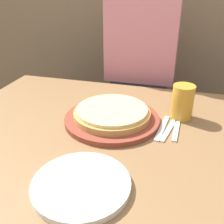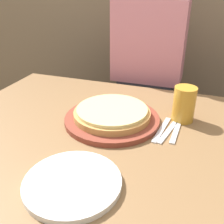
{
  "view_description": "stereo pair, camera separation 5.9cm",
  "coord_description": "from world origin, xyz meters",
  "px_view_note": "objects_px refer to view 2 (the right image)",
  "views": [
    {
      "loc": [
        0.19,
        -0.77,
        1.27
      ],
      "look_at": [
        -0.04,
        0.08,
        0.82
      ],
      "focal_mm": 42.0,
      "sensor_mm": 36.0,
      "label": 1
    },
    {
      "loc": [
        0.25,
        -0.75,
        1.27
      ],
      "look_at": [
        -0.04,
        0.08,
        0.82
      ],
      "focal_mm": 42.0,
      "sensor_mm": 36.0,
      "label": 2
    }
  ],
  "objects_px": {
    "dinner_knife": "(169,131)",
    "spoon": "(176,132)",
    "diner_person": "(146,91)",
    "pizza_on_board": "(112,116)",
    "fork": "(162,130)",
    "dinner_plate": "(73,183)",
    "beer_glass": "(184,103)"
  },
  "relations": [
    {
      "from": "fork",
      "to": "spoon",
      "type": "xyz_separation_m",
      "value": [
        0.05,
        0.0,
        0.0
      ]
    },
    {
      "from": "dinner_knife",
      "to": "spoon",
      "type": "distance_m",
      "value": 0.02
    },
    {
      "from": "fork",
      "to": "diner_person",
      "type": "xyz_separation_m",
      "value": [
        -0.18,
        0.57,
        -0.1
      ]
    },
    {
      "from": "pizza_on_board",
      "to": "spoon",
      "type": "distance_m",
      "value": 0.24
    },
    {
      "from": "beer_glass",
      "to": "dinner_knife",
      "type": "distance_m",
      "value": 0.13
    },
    {
      "from": "fork",
      "to": "diner_person",
      "type": "bearing_deg",
      "value": 107.31
    },
    {
      "from": "fork",
      "to": "dinner_knife",
      "type": "distance_m",
      "value": 0.02
    },
    {
      "from": "dinner_plate",
      "to": "diner_person",
      "type": "bearing_deg",
      "value": 90.21
    },
    {
      "from": "pizza_on_board",
      "to": "fork",
      "type": "height_order",
      "value": "pizza_on_board"
    },
    {
      "from": "spoon",
      "to": "diner_person",
      "type": "height_order",
      "value": "diner_person"
    },
    {
      "from": "beer_glass",
      "to": "diner_person",
      "type": "bearing_deg",
      "value": 116.97
    },
    {
      "from": "beer_glass",
      "to": "spoon",
      "type": "xyz_separation_m",
      "value": [
        -0.01,
        -0.1,
        -0.07
      ]
    },
    {
      "from": "pizza_on_board",
      "to": "dinner_plate",
      "type": "distance_m",
      "value": 0.36
    },
    {
      "from": "dinner_knife",
      "to": "spoon",
      "type": "relative_size",
      "value": 1.17
    },
    {
      "from": "dinner_plate",
      "to": "dinner_knife",
      "type": "relative_size",
      "value": 1.39
    },
    {
      "from": "dinner_plate",
      "to": "spoon",
      "type": "xyz_separation_m",
      "value": [
        0.23,
        0.36,
        -0.01
      ]
    },
    {
      "from": "dinner_knife",
      "to": "fork",
      "type": "bearing_deg",
      "value": 180.0
    },
    {
      "from": "dinner_plate",
      "to": "fork",
      "type": "relative_size",
      "value": 1.38
    },
    {
      "from": "pizza_on_board",
      "to": "fork",
      "type": "relative_size",
      "value": 1.91
    },
    {
      "from": "beer_glass",
      "to": "diner_person",
      "type": "xyz_separation_m",
      "value": [
        -0.24,
        0.47,
        -0.17
      ]
    },
    {
      "from": "pizza_on_board",
      "to": "beer_glass",
      "type": "height_order",
      "value": "beer_glass"
    },
    {
      "from": "pizza_on_board",
      "to": "fork",
      "type": "xyz_separation_m",
      "value": [
        0.19,
        -0.0,
        -0.02
      ]
    },
    {
      "from": "beer_glass",
      "to": "dinner_knife",
      "type": "xyz_separation_m",
      "value": [
        -0.04,
        -0.1,
        -0.07
      ]
    },
    {
      "from": "beer_glass",
      "to": "fork",
      "type": "xyz_separation_m",
      "value": [
        -0.06,
        -0.1,
        -0.07
      ]
    },
    {
      "from": "pizza_on_board",
      "to": "spoon",
      "type": "xyz_separation_m",
      "value": [
        0.24,
        -0.0,
        -0.02
      ]
    },
    {
      "from": "beer_glass",
      "to": "dinner_plate",
      "type": "bearing_deg",
      "value": -117.09
    },
    {
      "from": "beer_glass",
      "to": "diner_person",
      "type": "relative_size",
      "value": 0.1
    },
    {
      "from": "fork",
      "to": "dinner_knife",
      "type": "relative_size",
      "value": 1.01
    },
    {
      "from": "beer_glass",
      "to": "dinner_plate",
      "type": "relative_size",
      "value": 0.52
    },
    {
      "from": "beer_glass",
      "to": "dinner_plate",
      "type": "height_order",
      "value": "beer_glass"
    },
    {
      "from": "pizza_on_board",
      "to": "beer_glass",
      "type": "xyz_separation_m",
      "value": [
        0.25,
        0.1,
        0.05
      ]
    },
    {
      "from": "diner_person",
      "to": "pizza_on_board",
      "type": "bearing_deg",
      "value": -91.23
    }
  ]
}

